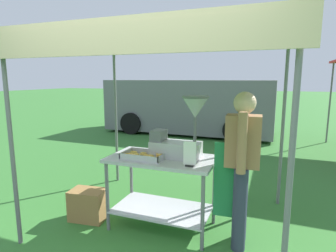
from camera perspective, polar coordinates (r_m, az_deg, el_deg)
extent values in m
plane|color=#33702D|center=(8.04, 12.02, -3.03)|extent=(70.00, 70.00, 0.00)
cylinder|color=slate|center=(3.23, -29.35, -3.45)|extent=(0.04, 0.04, 2.14)
cylinder|color=slate|center=(2.11, 23.66, -9.48)|extent=(0.04, 0.04, 2.14)
cylinder|color=slate|center=(4.73, -10.60, 1.44)|extent=(0.04, 0.04, 2.14)
cylinder|color=slate|center=(4.05, 22.38, -0.49)|extent=(0.04, 0.04, 2.14)
cube|color=#CCB78E|center=(3.24, -0.33, 17.35)|extent=(2.78, 2.20, 0.05)
cube|color=#CCB78E|center=(2.25, -10.82, 17.13)|extent=(2.78, 0.02, 0.24)
cube|color=#B7B7BC|center=(3.20, -1.28, -6.73)|extent=(1.21, 0.68, 0.04)
cube|color=#B7B7BC|center=(3.42, -1.24, -16.56)|extent=(1.11, 0.62, 0.02)
cylinder|color=slate|center=(3.35, -12.28, -13.91)|extent=(0.04, 0.04, 0.81)
cylinder|color=slate|center=(2.94, 7.08, -17.22)|extent=(0.04, 0.04, 0.81)
cylinder|color=slate|center=(3.81, -7.50, -10.83)|extent=(0.04, 0.04, 0.81)
cylinder|color=slate|center=(3.46, 9.41, -13.07)|extent=(0.04, 0.04, 0.81)
cube|color=#B7B7BC|center=(3.17, -4.90, -6.47)|extent=(0.47, 0.30, 0.01)
cube|color=#B7B7BC|center=(3.04, -6.09, -6.51)|extent=(0.47, 0.01, 0.06)
cube|color=#B7B7BC|center=(3.29, -3.82, -5.23)|extent=(0.47, 0.01, 0.06)
cube|color=#B7B7BC|center=(3.27, -8.56, -5.42)|extent=(0.01, 0.30, 0.06)
cube|color=#B7B7BC|center=(3.07, -1.02, -6.27)|extent=(0.01, 0.30, 0.06)
torus|color=#EAB251|center=(3.11, -5.64, -6.43)|extent=(0.12, 0.12, 0.03)
torus|color=#EAB251|center=(3.19, -7.15, -6.02)|extent=(0.12, 0.12, 0.03)
torus|color=#EAB251|center=(3.32, -7.04, -5.41)|extent=(0.10, 0.10, 0.03)
torus|color=#EAB251|center=(3.25, -5.06, -5.70)|extent=(0.12, 0.12, 0.03)
torus|color=#EAB251|center=(3.10, -1.79, -6.42)|extent=(0.10, 0.10, 0.03)
torus|color=#EAB251|center=(3.16, -4.29, -6.13)|extent=(0.10, 0.10, 0.03)
torus|color=#EAB251|center=(3.09, -3.97, -6.50)|extent=(0.09, 0.09, 0.03)
torus|color=#EAB251|center=(3.18, -1.65, -6.03)|extent=(0.12, 0.12, 0.03)
torus|color=#EAB251|center=(3.13, -1.73, -5.80)|extent=(0.11, 0.11, 0.03)
torus|color=#EAB251|center=(3.21, -2.98, -5.88)|extent=(0.12, 0.12, 0.03)
torus|color=#EAB251|center=(3.03, -3.34, -6.84)|extent=(0.09, 0.09, 0.03)
torus|color=#EAB251|center=(3.14, -6.71, -5.81)|extent=(0.09, 0.09, 0.03)
torus|color=#EAB251|center=(3.15, -8.13, -5.81)|extent=(0.11, 0.11, 0.03)
torus|color=#EAB251|center=(3.06, -3.62, -6.21)|extent=(0.11, 0.11, 0.03)
cube|color=#B7B7BC|center=(3.19, 1.62, -4.80)|extent=(0.56, 0.28, 0.18)
cube|color=slate|center=(3.23, -1.90, -1.89)|extent=(0.14, 0.22, 0.12)
cylinder|color=slate|center=(3.07, 5.51, -0.97)|extent=(0.04, 0.04, 0.28)
cone|color=#B7B7BC|center=(3.04, 5.59, 3.66)|extent=(0.27, 0.27, 0.22)
cylinder|color=slate|center=(3.03, 5.63, 5.92)|extent=(0.29, 0.29, 0.02)
cube|color=black|center=(2.89, 4.42, -8.06)|extent=(0.08, 0.05, 0.02)
cube|color=white|center=(2.85, 4.45, -5.58)|extent=(0.13, 0.02, 0.24)
cylinder|color=#2D3347|center=(3.02, 14.38, -16.26)|extent=(0.14, 0.14, 0.86)
cylinder|color=#2D3347|center=(3.20, 14.62, -14.72)|extent=(0.14, 0.14, 0.86)
cube|color=#9E704C|center=(2.89, 15.08, -2.95)|extent=(0.35, 0.24, 0.52)
cube|color=#237F47|center=(3.02, 12.40, -10.84)|extent=(0.32, 0.04, 0.80)
cylinder|color=#9E704C|center=(2.67, 14.85, -3.40)|extent=(0.09, 0.09, 0.58)
cylinder|color=#9E704C|center=(3.10, 15.32, -1.63)|extent=(0.09, 0.09, 0.58)
sphere|color=#DBB28E|center=(2.83, 15.42, 4.57)|extent=(0.22, 0.22, 0.22)
cube|color=olive|center=(3.73, -15.97, -15.20)|extent=(0.46, 0.33, 0.38)
cube|color=slate|center=(9.06, 4.37, 4.27)|extent=(5.24, 1.96, 1.60)
cube|color=#1E2833|center=(8.66, 17.47, 6.26)|extent=(0.12, 1.62, 0.70)
cylinder|color=black|center=(9.71, 15.13, 1.06)|extent=(0.68, 0.25, 0.68)
cylinder|color=black|center=(7.89, 13.60, -0.81)|extent=(0.68, 0.25, 0.68)
cylinder|color=black|center=(10.56, -2.59, 2.05)|extent=(0.68, 0.25, 0.68)
cylinder|color=black|center=(8.91, -7.47, 0.56)|extent=(0.68, 0.25, 0.68)
cylinder|color=slate|center=(8.71, 30.14, 3.96)|extent=(0.04, 0.04, 2.14)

